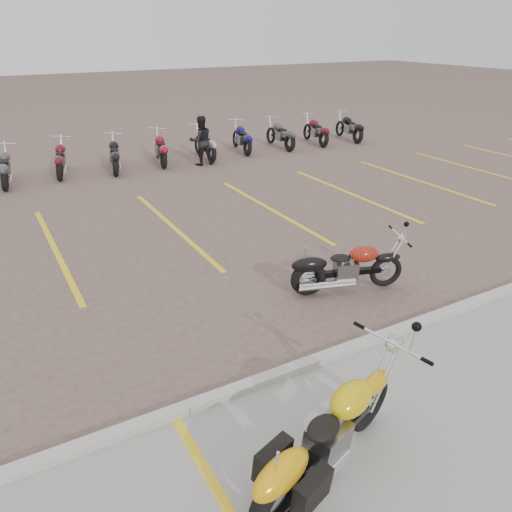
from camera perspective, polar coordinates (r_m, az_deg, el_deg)
The scene contains 8 objects.
ground at distance 8.80m, azimuth 0.02°, elevation -5.12°, with size 100.00×100.00×0.00m, color #735952.
concrete_apron at distance 6.15m, azimuth 23.07°, elevation -23.21°, with size 60.00×5.00×0.01m, color #9E9B93.
curb at distance 7.37m, azimuth 7.85°, elevation -11.44°, with size 60.00×0.18×0.12m, color #ADAAA3.
parking_stripes at distance 12.10m, azimuth -9.36°, elevation 3.21°, with size 38.00×5.50×0.01m, color yellow, non-canonical shape.
yellow_cruiser at distance 5.56m, azimuth 7.61°, elevation -19.98°, with size 2.33×0.93×0.99m.
flame_cruiser at distance 9.05m, azimuth 10.10°, elevation -1.55°, with size 2.04×0.77×0.87m.
person_b at distance 17.56m, azimuth -6.31°, elevation 12.97°, with size 0.81×0.63×1.66m, color black.
bg_bike_row at distance 17.66m, azimuth -16.23°, elevation 11.28°, with size 20.71×2.07×1.10m.
Camera 1 is at (-3.75, -6.64, 4.39)m, focal length 35.00 mm.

